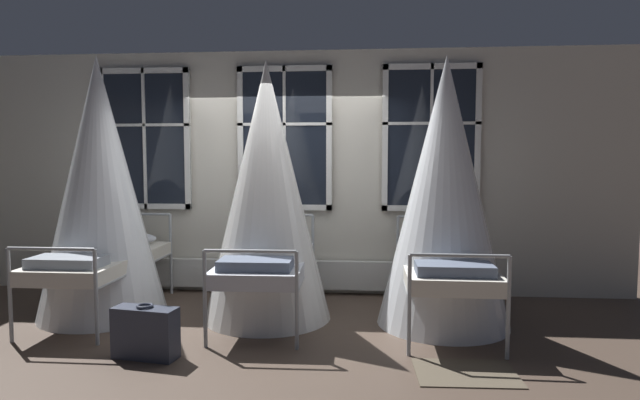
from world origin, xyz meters
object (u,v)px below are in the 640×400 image
object	(u,v)px
cot_second	(267,195)
cot_third	(445,196)
suitcase_dark	(145,332)
cot_first	(100,191)

from	to	relation	value
cot_second	cot_third	world-z (taller)	cot_third
cot_second	suitcase_dark	bearing A→B (deg)	144.60
cot_third	cot_first	bearing A→B (deg)	90.13
cot_second	cot_third	xyz separation A→B (m)	(1.85, -0.06, 0.00)
cot_first	cot_second	size ratio (longest dim) A/B	1.03
cot_third	cot_second	bearing A→B (deg)	88.69
cot_third	suitcase_dark	world-z (taller)	cot_third
cot_second	suitcase_dark	size ratio (longest dim) A/B	4.71
cot_third	suitcase_dark	xyz separation A→B (m)	(-2.69, -1.17, -1.12)
cot_first	suitcase_dark	world-z (taller)	cot_first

